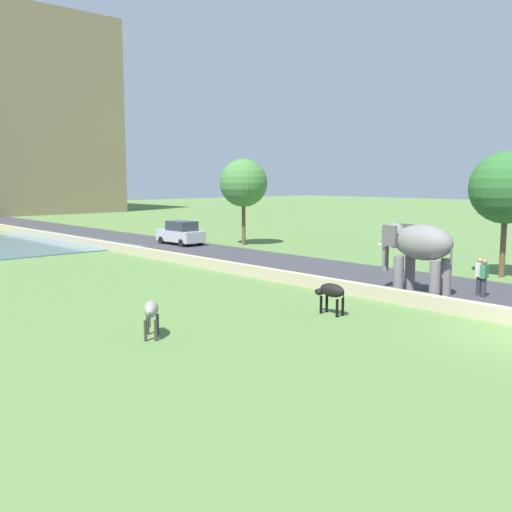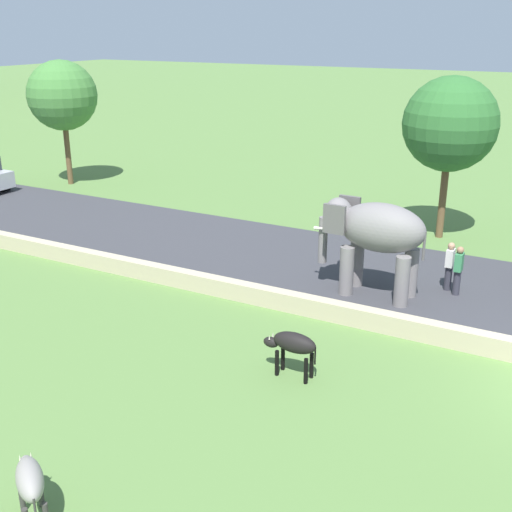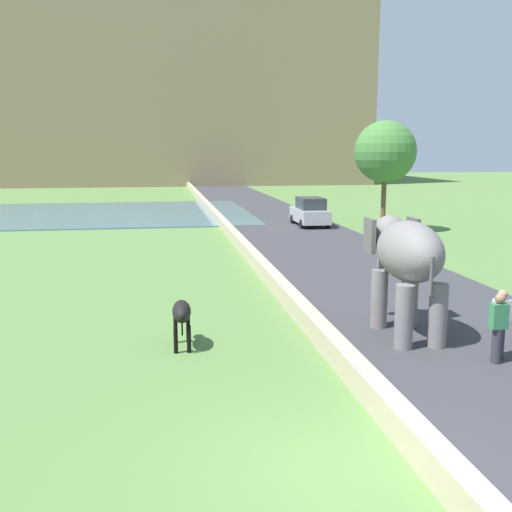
{
  "view_description": "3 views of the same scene",
  "coord_description": "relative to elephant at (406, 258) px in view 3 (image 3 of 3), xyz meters",
  "views": [
    {
      "loc": [
        -18.07,
        -7.23,
        4.9
      ],
      "look_at": [
        -1.35,
        11.08,
        1.58
      ],
      "focal_mm": 40.76,
      "sensor_mm": 36.0,
      "label": 1
    },
    {
      "loc": [
        -14.54,
        0.43,
        7.97
      ],
      "look_at": [
        1.75,
        9.28,
        1.28
      ],
      "focal_mm": 45.2,
      "sensor_mm": 36.0,
      "label": 2
    },
    {
      "loc": [
        -2.65,
        -7.86,
        4.71
      ],
      "look_at": [
        0.1,
        9.02,
        1.67
      ],
      "focal_mm": 42.17,
      "sensor_mm": 36.0,
      "label": 3
    }
  ],
  "objects": [
    {
      "name": "ground_plane",
      "position": [
        -3.43,
        -6.13,
        -2.04
      ],
      "size": [
        220.0,
        220.0,
        0.0
      ],
      "primitive_type": "plane",
      "color": "#567A3D"
    },
    {
      "name": "road_surface",
      "position": [
        1.57,
        13.87,
        -2.01
      ],
      "size": [
        7.0,
        120.0,
        0.06
      ],
      "primitive_type": "cube",
      "color": "#38383D",
      "rests_on": "ground"
    },
    {
      "name": "barrier_wall",
      "position": [
        -2.23,
        11.87,
        -1.76
      ],
      "size": [
        0.4,
        110.0,
        0.56
      ],
      "primitive_type": "cube",
      "color": "tan",
      "rests_on": "ground"
    },
    {
      "name": "hill_distant",
      "position": [
        -9.43,
        77.21,
        11.68
      ],
      "size": [
        64.0,
        28.0,
        27.42
      ],
      "primitive_type": "cube",
      "color": "#897556",
      "rests_on": "ground"
    },
    {
      "name": "elephant",
      "position": [
        0.0,
        0.0,
        0.0
      ],
      "size": [
        1.47,
        3.48,
        2.99
      ],
      "color": "slate",
      "rests_on": "ground"
    },
    {
      "name": "person_beside_elephant",
      "position": [
        1.44,
        -2.04,
        -1.16
      ],
      "size": [
        0.36,
        0.22,
        1.63
      ],
      "color": "#33333D",
      "rests_on": "ground"
    },
    {
      "name": "person_trailing",
      "position": [
        1.18,
        -2.37,
        -1.16
      ],
      "size": [
        0.36,
        0.22,
        1.63
      ],
      "color": "#33333D",
      "rests_on": "ground"
    },
    {
      "name": "car_silver",
      "position": [
        3.14,
        21.87,
        -1.14
      ],
      "size": [
        1.81,
        4.01,
        1.8
      ],
      "color": "#B7B7BC",
      "rests_on": "ground"
    },
    {
      "name": "cow_black",
      "position": [
        -5.6,
        0.03,
        -1.2
      ],
      "size": [
        0.47,
        1.39,
        1.15
      ],
      "color": "black",
      "rests_on": "ground"
    },
    {
      "name": "tree_near",
      "position": [
        6.71,
        18.89,
        2.52
      ],
      "size": [
        3.51,
        3.51,
        6.33
      ],
      "color": "brown",
      "rests_on": "ground"
    }
  ]
}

